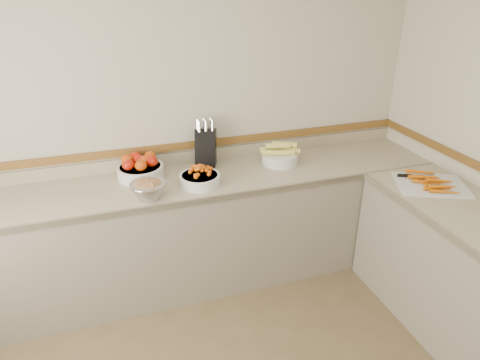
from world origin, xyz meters
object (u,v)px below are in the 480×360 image
object	(u,v)px
knife_block	(206,147)
cherry_tomato_bowl	(200,177)
rhubarb_bowl	(148,189)
tomato_bowl	(140,168)
corn_bowl	(280,156)
cutting_board	(431,184)

from	to	relation	value
knife_block	cherry_tomato_bowl	bearing A→B (deg)	-111.78
knife_block	rhubarb_bowl	distance (m)	0.67
tomato_bowl	cherry_tomato_bowl	xyz separation A→B (m)	(0.39, -0.26, -0.02)
knife_block	corn_bowl	world-z (taller)	knife_block
tomato_bowl	corn_bowl	world-z (taller)	corn_bowl
cherry_tomato_bowl	rhubarb_bowl	bearing A→B (deg)	-164.77
knife_block	tomato_bowl	world-z (taller)	knife_block
cherry_tomato_bowl	cutting_board	xyz separation A→B (m)	(1.57, -0.55, -0.04)
cherry_tomato_bowl	cutting_board	size ratio (longest dim) A/B	0.51
tomato_bowl	cutting_board	bearing A→B (deg)	-22.43
tomato_bowl	cutting_board	distance (m)	2.12
tomato_bowl	rhubarb_bowl	world-z (taller)	tomato_bowl
cherry_tomato_bowl	corn_bowl	xyz separation A→B (m)	(0.70, 0.18, 0.01)
cherry_tomato_bowl	cutting_board	world-z (taller)	cherry_tomato_bowl
cherry_tomato_bowl	knife_block	bearing A→B (deg)	68.22
corn_bowl	cutting_board	world-z (taller)	corn_bowl
knife_block	cutting_board	distance (m)	1.69
knife_block	tomato_bowl	size ratio (longest dim) A/B	1.12
knife_block	rhubarb_bowl	bearing A→B (deg)	-139.75
knife_block	rhubarb_bowl	xyz separation A→B (m)	(-0.51, -0.43, -0.08)
cherry_tomato_bowl	corn_bowl	world-z (taller)	corn_bowl
cutting_board	rhubarb_bowl	bearing A→B (deg)	167.07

